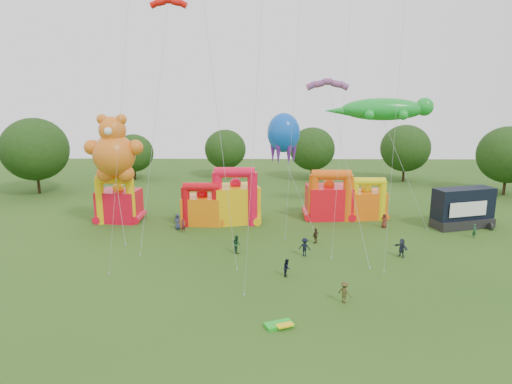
{
  "coord_description": "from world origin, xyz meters",
  "views": [
    {
      "loc": [
        -1.31,
        -28.13,
        16.5
      ],
      "look_at": [
        -1.91,
        18.0,
        5.98
      ],
      "focal_mm": 32.0,
      "sensor_mm": 36.0,
      "label": 1
    }
  ],
  "objects_px": {
    "bouncy_castle_2": "(236,201)",
    "teddy_bear_kite": "(116,174)",
    "spectator_0": "(178,222)",
    "spectator_4": "(316,236)",
    "stage_trailer": "(463,208)",
    "gecko_kite": "(399,156)",
    "bouncy_castle_0": "(119,203)",
    "octopus_kite": "(294,174)"
  },
  "relations": [
    {
      "from": "stage_trailer",
      "to": "octopus_kite",
      "type": "distance_m",
      "value": 20.94
    },
    {
      "from": "bouncy_castle_0",
      "to": "bouncy_castle_2",
      "type": "distance_m",
      "value": 14.81
    },
    {
      "from": "bouncy_castle_2",
      "to": "teddy_bear_kite",
      "type": "relative_size",
      "value": 0.53
    },
    {
      "from": "stage_trailer",
      "to": "spectator_0",
      "type": "height_order",
      "value": "stage_trailer"
    },
    {
      "from": "teddy_bear_kite",
      "to": "spectator_0",
      "type": "height_order",
      "value": "teddy_bear_kite"
    },
    {
      "from": "stage_trailer",
      "to": "octopus_kite",
      "type": "bearing_deg",
      "value": 178.08
    },
    {
      "from": "bouncy_castle_0",
      "to": "spectator_4",
      "type": "bearing_deg",
      "value": -18.89
    },
    {
      "from": "bouncy_castle_2",
      "to": "stage_trailer",
      "type": "bearing_deg",
      "value": -3.52
    },
    {
      "from": "bouncy_castle_2",
      "to": "stage_trailer",
      "type": "height_order",
      "value": "bouncy_castle_2"
    },
    {
      "from": "stage_trailer",
      "to": "teddy_bear_kite",
      "type": "distance_m",
      "value": 41.48
    },
    {
      "from": "gecko_kite",
      "to": "bouncy_castle_2",
      "type": "bearing_deg",
      "value": -174.77
    },
    {
      "from": "bouncy_castle_0",
      "to": "spectator_0",
      "type": "bearing_deg",
      "value": -23.18
    },
    {
      "from": "stage_trailer",
      "to": "octopus_kite",
      "type": "xyz_separation_m",
      "value": [
        -20.53,
        0.69,
        4.09
      ]
    },
    {
      "from": "octopus_kite",
      "to": "bouncy_castle_2",
      "type": "bearing_deg",
      "value": 171.89
    },
    {
      "from": "bouncy_castle_0",
      "to": "gecko_kite",
      "type": "height_order",
      "value": "gecko_kite"
    },
    {
      "from": "teddy_bear_kite",
      "to": "octopus_kite",
      "type": "height_order",
      "value": "teddy_bear_kite"
    },
    {
      "from": "stage_trailer",
      "to": "spectator_0",
      "type": "relative_size",
      "value": 4.17
    },
    {
      "from": "bouncy_castle_2",
      "to": "teddy_bear_kite",
      "type": "height_order",
      "value": "teddy_bear_kite"
    },
    {
      "from": "bouncy_castle_0",
      "to": "spectator_4",
      "type": "relative_size",
      "value": 3.64
    },
    {
      "from": "spectator_4",
      "to": "bouncy_castle_0",
      "type": "bearing_deg",
      "value": -65.42
    },
    {
      "from": "bouncy_castle_0",
      "to": "spectator_4",
      "type": "distance_m",
      "value": 25.38
    },
    {
      "from": "spectator_0",
      "to": "bouncy_castle_2",
      "type": "bearing_deg",
      "value": 31.23
    },
    {
      "from": "bouncy_castle_2",
      "to": "gecko_kite",
      "type": "bearing_deg",
      "value": 5.23
    },
    {
      "from": "spectator_0",
      "to": "spectator_4",
      "type": "bearing_deg",
      "value": -10.84
    },
    {
      "from": "bouncy_castle_2",
      "to": "spectator_4",
      "type": "height_order",
      "value": "bouncy_castle_2"
    },
    {
      "from": "spectator_4",
      "to": "bouncy_castle_2",
      "type": "bearing_deg",
      "value": -87.57
    },
    {
      "from": "bouncy_castle_0",
      "to": "octopus_kite",
      "type": "distance_m",
      "value": 22.34
    },
    {
      "from": "bouncy_castle_2",
      "to": "spectator_4",
      "type": "distance_m",
      "value": 12.29
    },
    {
      "from": "bouncy_castle_0",
      "to": "stage_trailer",
      "type": "distance_m",
      "value": 42.5
    },
    {
      "from": "bouncy_castle_2",
      "to": "spectator_0",
      "type": "distance_m",
      "value": 7.7
    },
    {
      "from": "bouncy_castle_0",
      "to": "bouncy_castle_2",
      "type": "height_order",
      "value": "bouncy_castle_2"
    },
    {
      "from": "bouncy_castle_0",
      "to": "spectator_4",
      "type": "height_order",
      "value": "bouncy_castle_0"
    },
    {
      "from": "bouncy_castle_2",
      "to": "octopus_kite",
      "type": "relative_size",
      "value": 0.53
    },
    {
      "from": "spectator_0",
      "to": "spectator_4",
      "type": "relative_size",
      "value": 1.11
    },
    {
      "from": "stage_trailer",
      "to": "gecko_kite",
      "type": "distance_m",
      "value": 9.84
    },
    {
      "from": "bouncy_castle_0",
      "to": "teddy_bear_kite",
      "type": "height_order",
      "value": "teddy_bear_kite"
    },
    {
      "from": "bouncy_castle_2",
      "to": "teddy_bear_kite",
      "type": "bearing_deg",
      "value": -164.75
    },
    {
      "from": "gecko_kite",
      "to": "octopus_kite",
      "type": "distance_m",
      "value": 13.86
    },
    {
      "from": "spectator_0",
      "to": "spectator_4",
      "type": "xyz_separation_m",
      "value": [
        15.93,
        -4.76,
        -0.09
      ]
    },
    {
      "from": "bouncy_castle_0",
      "to": "gecko_kite",
      "type": "relative_size",
      "value": 0.4
    },
    {
      "from": "octopus_kite",
      "to": "stage_trailer",
      "type": "bearing_deg",
      "value": -1.92
    },
    {
      "from": "bouncy_castle_0",
      "to": "octopus_kite",
      "type": "xyz_separation_m",
      "value": [
        21.93,
        -1.24,
        4.05
      ]
    }
  ]
}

